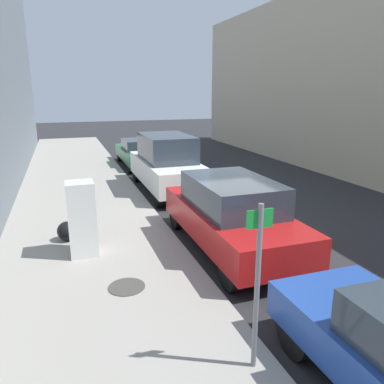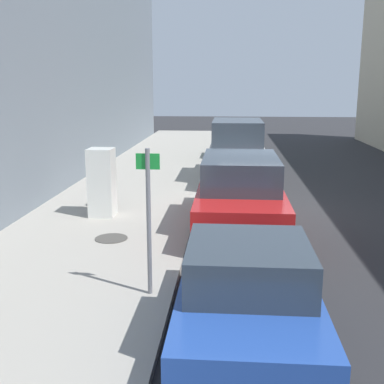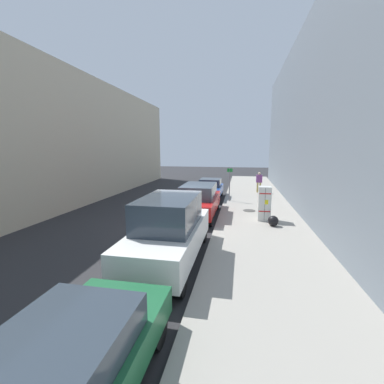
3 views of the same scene
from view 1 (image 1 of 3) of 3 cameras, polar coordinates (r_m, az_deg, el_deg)
The scene contains 9 objects.
ground_plane at distance 11.03m, azimuth 5.67°, elevation -4.83°, with size 80.00×80.00×0.00m, color #28282B.
sidewalk_slab at distance 10.10m, azimuth -15.43°, elevation -6.86°, with size 4.29×44.00×0.13m, color #9E998E.
discarded_refrigerator at distance 8.77m, azimuth -16.42°, elevation -3.93°, with size 0.61×0.61×1.70m.
manhole_cover at distance 7.48m, azimuth -9.93°, elevation -14.04°, with size 0.70×0.70×0.02m, color #47443F.
street_sign_post at distance 4.97m, azimuth 9.94°, elevation -12.93°, with size 0.36×0.07×2.31m.
trash_bag at distance 9.90m, azimuth -18.50°, elevation -5.66°, with size 0.49×0.49×0.49m, color black.
parked_suv_red at distance 9.03m, azimuth 6.02°, elevation -3.27°, with size 1.93×4.82×1.76m.
parked_van_white at distance 14.32m, azimuth -3.86°, elevation 4.36°, with size 1.91×5.09×2.17m.
parked_sedan_green at distance 19.45m, azimuth -7.98°, elevation 6.05°, with size 1.82×4.57×1.39m.
Camera 1 is at (-4.39, -9.39, 3.75)m, focal length 35.00 mm.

